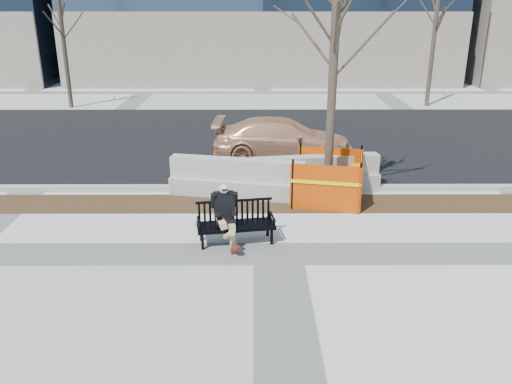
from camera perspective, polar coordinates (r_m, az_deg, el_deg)
ground at (r=10.03m, az=2.43°, el=-6.74°), size 120.00×120.00×0.00m
mulch_strip at (r=12.40m, az=1.92°, el=-1.28°), size 40.00×1.20×0.02m
asphalt_street at (r=18.31m, az=1.24°, el=5.83°), size 60.00×10.40×0.01m
curb at (r=13.27m, az=1.78°, el=0.44°), size 60.00×0.25×0.12m
bench at (r=10.48m, az=-2.19°, el=-5.51°), size 1.64×0.81×0.83m
seated_man at (r=10.49m, az=-3.34°, el=-5.49°), size 0.65×0.94×1.21m
tree_fence at (r=12.75m, az=7.73°, el=-0.86°), size 2.84×2.84×6.02m
sedan at (r=16.05m, az=2.92°, el=3.72°), size 4.27×1.92×1.22m
jersey_barrier_left at (r=12.94m, az=-2.06°, el=-0.37°), size 3.38×1.31×0.95m
jersey_barrier_right at (r=13.31m, az=6.34°, el=0.11°), size 3.31×1.13×0.93m
far_tree_left at (r=25.35m, az=-19.49°, el=8.72°), size 2.19×2.19×5.67m
far_tree_right at (r=25.59m, az=18.11°, el=8.97°), size 2.75×2.75×5.89m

